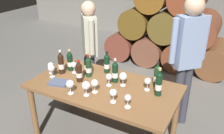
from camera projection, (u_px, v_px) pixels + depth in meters
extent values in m
cylinder|color=brown|center=(126.00, 43.00, 5.44)|extent=(0.60, 0.90, 0.60)
cylinder|color=brown|center=(152.00, 47.00, 5.18)|extent=(0.60, 0.90, 0.60)
cylinder|color=brown|center=(182.00, 53.00, 4.91)|extent=(0.60, 0.90, 0.60)
cylinder|color=brown|center=(215.00, 58.00, 4.64)|extent=(0.60, 0.90, 0.60)
cylinder|color=brown|center=(140.00, 20.00, 5.08)|extent=(0.60, 0.90, 0.60)
cylinder|color=brown|center=(169.00, 24.00, 4.81)|extent=(0.60, 0.90, 0.60)
cylinder|color=brown|center=(202.00, 29.00, 4.54)|extent=(0.60, 0.90, 0.60)
cube|color=brown|center=(104.00, 87.00, 2.78)|extent=(1.70, 0.90, 0.04)
cylinder|color=brown|center=(34.00, 113.00, 2.97)|extent=(0.07, 0.07, 0.72)
cylinder|color=brown|center=(72.00, 85.00, 3.59)|extent=(0.07, 0.07, 0.72)
cylinder|color=brown|center=(175.00, 115.00, 2.93)|extent=(0.07, 0.07, 0.72)
cylinder|color=black|center=(115.00, 74.00, 2.81)|extent=(0.07, 0.07, 0.21)
sphere|color=black|center=(115.00, 65.00, 2.77)|extent=(0.07, 0.07, 0.07)
cylinder|color=black|center=(115.00, 63.00, 2.75)|extent=(0.03, 0.03, 0.06)
cylinder|color=silver|center=(115.00, 60.00, 2.74)|extent=(0.03, 0.03, 0.02)
cylinder|color=silver|center=(115.00, 75.00, 2.82)|extent=(0.07, 0.07, 0.06)
cylinder|color=black|center=(107.00, 65.00, 3.04)|extent=(0.07, 0.07, 0.20)
sphere|color=black|center=(107.00, 57.00, 2.99)|extent=(0.07, 0.07, 0.07)
cylinder|color=black|center=(107.00, 56.00, 2.98)|extent=(0.03, 0.03, 0.06)
cylinder|color=black|center=(107.00, 52.00, 2.96)|extent=(0.03, 0.03, 0.02)
cylinder|color=silver|center=(107.00, 66.00, 3.04)|extent=(0.07, 0.07, 0.06)
cylinder|color=#19381E|center=(157.00, 78.00, 2.72)|extent=(0.07, 0.07, 0.21)
sphere|color=#19381E|center=(158.00, 69.00, 2.67)|extent=(0.07, 0.07, 0.07)
cylinder|color=#19381E|center=(158.00, 66.00, 2.66)|extent=(0.03, 0.03, 0.07)
cylinder|color=black|center=(158.00, 63.00, 2.64)|extent=(0.03, 0.03, 0.02)
cylinder|color=silver|center=(157.00, 79.00, 2.72)|extent=(0.07, 0.07, 0.06)
cylinder|color=black|center=(70.00, 63.00, 3.10)|extent=(0.07, 0.07, 0.20)
sphere|color=black|center=(70.00, 55.00, 3.05)|extent=(0.07, 0.07, 0.07)
cylinder|color=black|center=(69.00, 54.00, 3.04)|extent=(0.03, 0.03, 0.06)
cylinder|color=tan|center=(69.00, 50.00, 3.03)|extent=(0.03, 0.03, 0.02)
cylinder|color=silver|center=(70.00, 64.00, 3.10)|extent=(0.07, 0.07, 0.06)
cylinder|color=#19381E|center=(89.00, 69.00, 2.94)|extent=(0.07, 0.07, 0.20)
sphere|color=#19381E|center=(88.00, 61.00, 2.89)|extent=(0.07, 0.07, 0.07)
cylinder|color=#19381E|center=(88.00, 59.00, 2.88)|extent=(0.03, 0.03, 0.06)
cylinder|color=#B21E23|center=(88.00, 56.00, 2.87)|extent=(0.03, 0.03, 0.02)
cylinder|color=silver|center=(89.00, 70.00, 2.94)|extent=(0.07, 0.07, 0.06)
cylinder|color=black|center=(61.00, 65.00, 3.01)|extent=(0.07, 0.07, 0.22)
sphere|color=black|center=(60.00, 57.00, 2.96)|extent=(0.07, 0.07, 0.07)
cylinder|color=black|center=(60.00, 55.00, 2.95)|extent=(0.03, 0.03, 0.07)
cylinder|color=silver|center=(60.00, 51.00, 2.93)|extent=(0.03, 0.03, 0.02)
cylinder|color=silver|center=(61.00, 66.00, 3.02)|extent=(0.07, 0.07, 0.06)
cylinder|color=black|center=(79.00, 74.00, 2.83)|extent=(0.07, 0.07, 0.19)
sphere|color=black|center=(79.00, 66.00, 2.78)|extent=(0.07, 0.07, 0.07)
cylinder|color=black|center=(79.00, 64.00, 2.77)|extent=(0.03, 0.03, 0.06)
cylinder|color=#B21E23|center=(78.00, 61.00, 2.76)|extent=(0.03, 0.03, 0.02)
cylinder|color=silver|center=(79.00, 75.00, 2.83)|extent=(0.07, 0.07, 0.06)
cylinder|color=black|center=(159.00, 86.00, 2.55)|extent=(0.07, 0.07, 0.22)
sphere|color=black|center=(159.00, 76.00, 2.50)|extent=(0.07, 0.07, 0.07)
cylinder|color=black|center=(160.00, 73.00, 2.48)|extent=(0.03, 0.03, 0.07)
cylinder|color=tan|center=(160.00, 69.00, 2.46)|extent=(0.03, 0.03, 0.03)
cylinder|color=silver|center=(158.00, 87.00, 2.55)|extent=(0.07, 0.07, 0.07)
cylinder|color=black|center=(87.00, 66.00, 3.02)|extent=(0.07, 0.07, 0.20)
sphere|color=black|center=(87.00, 58.00, 2.98)|extent=(0.07, 0.07, 0.07)
cylinder|color=black|center=(87.00, 56.00, 2.96)|extent=(0.03, 0.03, 0.06)
cylinder|color=tan|center=(86.00, 53.00, 2.95)|extent=(0.03, 0.03, 0.02)
cylinder|color=silver|center=(87.00, 67.00, 3.02)|extent=(0.07, 0.07, 0.06)
cylinder|color=white|center=(128.00, 107.00, 2.39)|extent=(0.06, 0.06, 0.00)
cylinder|color=white|center=(128.00, 104.00, 2.37)|extent=(0.01, 0.01, 0.07)
sphere|color=white|center=(128.00, 98.00, 2.34)|extent=(0.07, 0.07, 0.07)
cylinder|color=white|center=(123.00, 85.00, 2.77)|extent=(0.06, 0.06, 0.00)
cylinder|color=white|center=(123.00, 82.00, 2.76)|extent=(0.01, 0.01, 0.07)
sphere|color=white|center=(123.00, 76.00, 2.72)|extent=(0.09, 0.09, 0.09)
cylinder|color=white|center=(52.00, 73.00, 3.05)|extent=(0.06, 0.06, 0.00)
cylinder|color=white|center=(51.00, 70.00, 3.04)|extent=(0.01, 0.01, 0.07)
sphere|color=white|center=(51.00, 65.00, 3.01)|extent=(0.07, 0.07, 0.07)
cylinder|color=white|center=(147.00, 90.00, 2.68)|extent=(0.06, 0.06, 0.00)
cylinder|color=white|center=(147.00, 87.00, 2.67)|extent=(0.01, 0.01, 0.07)
sphere|color=white|center=(148.00, 81.00, 2.64)|extent=(0.07, 0.07, 0.07)
cylinder|color=white|center=(113.00, 102.00, 2.47)|extent=(0.06, 0.06, 0.00)
cylinder|color=white|center=(113.00, 99.00, 2.45)|extent=(0.01, 0.01, 0.07)
sphere|color=white|center=(113.00, 93.00, 2.42)|extent=(0.08, 0.08, 0.08)
cylinder|color=white|center=(86.00, 95.00, 2.59)|extent=(0.06, 0.06, 0.00)
cylinder|color=white|center=(86.00, 92.00, 2.57)|extent=(0.01, 0.01, 0.07)
sphere|color=white|center=(86.00, 86.00, 2.54)|extent=(0.09, 0.09, 0.09)
cylinder|color=white|center=(95.00, 92.00, 2.64)|extent=(0.06, 0.06, 0.00)
cylinder|color=white|center=(95.00, 89.00, 2.62)|extent=(0.01, 0.01, 0.07)
sphere|color=white|center=(95.00, 83.00, 2.59)|extent=(0.08, 0.08, 0.08)
cylinder|color=white|center=(52.00, 77.00, 2.96)|extent=(0.06, 0.06, 0.00)
cylinder|color=white|center=(52.00, 74.00, 2.95)|extent=(0.01, 0.01, 0.07)
sphere|color=white|center=(51.00, 68.00, 2.92)|extent=(0.08, 0.08, 0.08)
cylinder|color=white|center=(74.00, 73.00, 3.07)|extent=(0.06, 0.06, 0.00)
cylinder|color=white|center=(74.00, 70.00, 3.05)|extent=(0.01, 0.01, 0.07)
sphere|color=white|center=(74.00, 65.00, 3.02)|extent=(0.08, 0.08, 0.08)
cylinder|color=white|center=(109.00, 85.00, 2.77)|extent=(0.06, 0.06, 0.00)
cylinder|color=white|center=(109.00, 82.00, 2.76)|extent=(0.01, 0.01, 0.07)
sphere|color=white|center=(109.00, 77.00, 2.73)|extent=(0.07, 0.07, 0.07)
cylinder|color=white|center=(71.00, 93.00, 2.62)|extent=(0.06, 0.06, 0.00)
cylinder|color=white|center=(70.00, 90.00, 2.60)|extent=(0.01, 0.01, 0.07)
sphere|color=white|center=(70.00, 84.00, 2.57)|extent=(0.09, 0.09, 0.09)
cube|color=#4C5670|center=(59.00, 83.00, 2.81)|extent=(0.25, 0.21, 0.03)
cylinder|color=#383842|center=(185.00, 95.00, 3.21)|extent=(0.11, 0.11, 0.85)
cylinder|color=#383842|center=(178.00, 96.00, 3.18)|extent=(0.11, 0.11, 0.85)
cube|color=#8499BC|center=(189.00, 42.00, 2.87)|extent=(0.35, 0.35, 0.64)
cylinder|color=#8499BC|center=(205.00, 38.00, 2.92)|extent=(0.08, 0.08, 0.54)
cylinder|color=#8499BC|center=(174.00, 41.00, 2.81)|extent=(0.08, 0.08, 0.54)
sphere|color=tan|center=(195.00, 6.00, 2.69)|extent=(0.23, 0.23, 0.23)
cylinder|color=#383842|center=(90.00, 75.00, 3.84)|extent=(0.11, 0.11, 0.77)
cylinder|color=#383842|center=(92.00, 78.00, 3.74)|extent=(0.11, 0.11, 0.77)
cube|color=#B2B29E|center=(89.00, 35.00, 3.50)|extent=(0.35, 0.36, 0.58)
cylinder|color=#B2B29E|center=(87.00, 29.00, 3.67)|extent=(0.08, 0.08, 0.49)
cylinder|color=#B2B29E|center=(92.00, 38.00, 3.30)|extent=(0.08, 0.08, 0.49)
sphere|color=tan|center=(88.00, 9.00, 3.34)|extent=(0.21, 0.21, 0.21)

